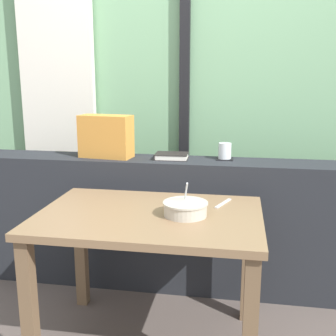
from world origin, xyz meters
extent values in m
plane|color=#564C47|center=(0.00, 0.00, 0.00)|extent=(8.00, 8.00, 0.00)
cube|color=#7AAD7F|center=(0.00, 1.17, 1.40)|extent=(4.80, 0.08, 2.80)
cube|color=silver|center=(-1.00, 1.07, 1.25)|extent=(0.56, 0.06, 2.50)
cube|color=black|center=(-0.05, 1.10, 1.30)|extent=(0.07, 0.05, 2.60)
cube|color=#23262B|center=(0.00, 0.55, 0.41)|extent=(2.80, 0.28, 0.82)
cube|color=brown|center=(-0.53, -0.38, 0.33)|extent=(0.06, 0.06, 0.66)
cube|color=brown|center=(0.41, -0.38, 0.33)|extent=(0.06, 0.06, 0.66)
cube|color=brown|center=(-0.53, 0.23, 0.33)|extent=(0.06, 0.06, 0.66)
cube|color=brown|center=(0.41, 0.23, 0.33)|extent=(0.06, 0.06, 0.66)
cube|color=#846647|center=(-0.06, -0.07, 0.67)|extent=(1.04, 0.71, 0.03)
cube|color=black|center=(0.26, 0.61, 0.83)|extent=(0.10, 0.10, 0.00)
cylinder|color=white|center=(0.26, 0.61, 0.87)|extent=(0.08, 0.08, 0.09)
cylinder|color=orange|center=(0.26, 0.61, 0.86)|extent=(0.07, 0.07, 0.06)
cube|color=black|center=(-0.06, 0.57, 0.82)|extent=(0.20, 0.15, 0.00)
cube|color=silver|center=(-0.06, 0.57, 0.84)|extent=(0.19, 0.15, 0.03)
cube|color=black|center=(-0.06, 0.57, 0.85)|extent=(0.20, 0.15, 0.00)
cube|color=black|center=(-0.16, 0.56, 0.84)|extent=(0.01, 0.15, 0.03)
cube|color=#D18938|center=(-0.47, 0.55, 0.95)|extent=(0.34, 0.18, 0.26)
cylinder|color=#BCB7A8|center=(0.11, -0.08, 0.72)|extent=(0.20, 0.20, 0.06)
cylinder|color=#BCB7A8|center=(0.11, -0.08, 0.75)|extent=(0.21, 0.21, 0.01)
cylinder|color=brown|center=(0.11, -0.08, 0.72)|extent=(0.17, 0.17, 0.05)
cylinder|color=silver|center=(0.10, -0.05, 0.78)|extent=(0.04, 0.10, 0.14)
ellipsoid|color=silver|center=(0.10, -0.03, 0.73)|extent=(0.03, 0.05, 0.01)
cube|color=silver|center=(0.27, 0.13, 0.69)|extent=(0.08, 0.16, 0.01)
camera|label=1|loc=(0.34, -1.88, 1.32)|focal=44.42mm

